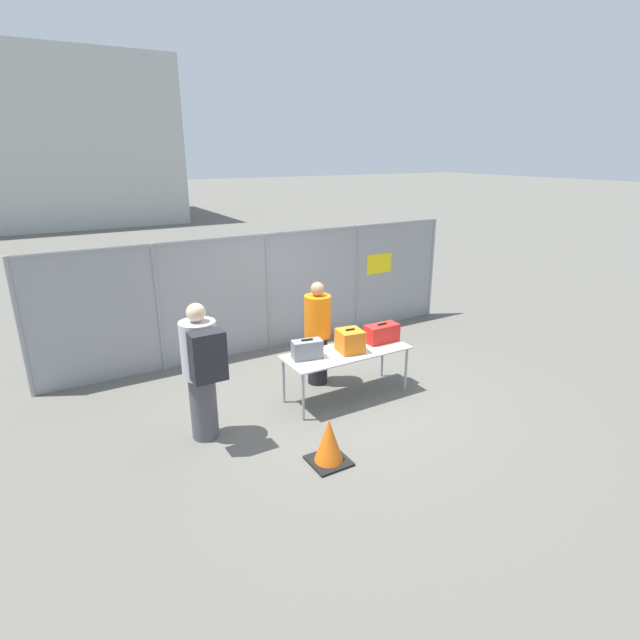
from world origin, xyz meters
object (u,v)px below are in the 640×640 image
Objects in this scene: inspection_table at (347,355)px; traffic_cone at (329,443)px; suitcase_red at (382,333)px; security_worker_near at (317,332)px; suitcase_orange at (350,341)px; utility_trailer at (316,284)px; suitcase_grey at (307,349)px; traveler_hooded at (202,368)px.

inspection_table is 3.34× the size of traffic_cone.
security_worker_near is (-0.80, 0.57, -0.01)m from suitcase_red.
suitcase_red is 2.31m from traffic_cone.
suitcase_orange is at bearing 111.03° from security_worker_near.
utility_trailer is at bearing 65.44° from suitcase_orange.
suitcase_red reaches higher than suitcase_grey.
security_worker_near reaches higher than suitcase_grey.
suitcase_orange is 0.24× the size of security_worker_near.
security_worker_near is (0.49, 0.56, -0.01)m from suitcase_grey.
utility_trailer is (4.35, 4.75, -0.59)m from traveler_hooded.
suitcase_orange reaches higher than inspection_table.
utility_trailer is at bearing 64.95° from inspection_table.
suitcase_grey is 0.25× the size of traveler_hooded.
security_worker_near is at bearing 63.36° from traffic_cone.
utility_trailer is (2.19, 4.68, -0.28)m from inspection_table.
inspection_table is 0.22m from suitcase_orange.
inspection_table reaches higher than utility_trailer.
security_worker_near is at bearing 104.10° from suitcase_orange.
suitcase_red is 0.31× the size of security_worker_near.
utility_trailer is at bearing 71.87° from suitcase_red.
utility_trailer is (1.51, 4.62, -0.47)m from suitcase_red.
suitcase_orange reaches higher than utility_trailer.
suitcase_red is at bearing 37.54° from traffic_cone.
traveler_hooded is 3.16× the size of traffic_cone.
suitcase_grey is 0.66m from suitcase_orange.
suitcase_red is 0.98m from security_worker_near.
suitcase_orange is at bearing 48.42° from traffic_cone.
security_worker_near is at bearing -119.75° from utility_trailer.
traffic_cone is at bearing -118.76° from utility_trailer.
security_worker_near is 4.69m from utility_trailer.
security_worker_near is 0.40× the size of utility_trailer.
traffic_cone is (-0.48, -1.37, -0.60)m from suitcase_grey.
traffic_cone is (-1.09, -1.30, -0.41)m from inspection_table.
suitcase_grey reaches higher than inspection_table.
suitcase_orange reaches higher than suitcase_red.
suitcase_red is (1.29, -0.01, 0.00)m from suitcase_grey.
suitcase_red is at bearing -108.13° from utility_trailer.
suitcase_orange reaches higher than traffic_cone.
traffic_cone is (-1.13, -1.28, -0.63)m from suitcase_orange.
suitcase_grey is 1.57m from traffic_cone.
suitcase_grey is 0.11× the size of utility_trailer.
traveler_hooded is 0.43× the size of utility_trailer.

